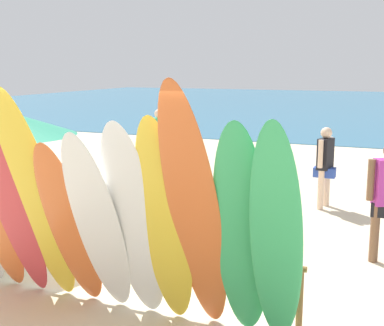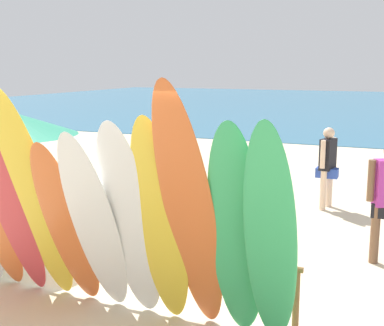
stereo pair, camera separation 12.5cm
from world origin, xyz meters
TOP-DOWN VIEW (x-y plane):
  - ground at (0.00, 14.00)m, footprint 60.00×60.00m
  - ocean_water at (0.00, 32.96)m, footprint 60.00×40.00m
  - surfboard_rack at (0.00, 0.00)m, footprint 4.09×0.07m
  - surfboard_red_2 at (-1.10, -0.68)m, footprint 0.52×0.99m
  - surfboard_yellow_3 at (-0.73, -0.70)m, footprint 0.61×1.09m
  - surfboard_orange_4 at (-0.39, -0.62)m, footprint 0.56×0.91m
  - surfboard_white_5 at (-0.00, -0.66)m, footprint 0.57×0.98m
  - surfboard_white_6 at (0.40, -0.61)m, footprint 0.61×0.87m
  - surfboard_yellow_7 at (0.74, -0.61)m, footprint 0.56×0.86m
  - surfboard_orange_8 at (1.09, -0.69)m, footprint 0.57×1.13m
  - surfboard_green_9 at (1.53, -0.60)m, footprint 0.61×0.92m
  - surfboard_green_10 at (1.89, -0.73)m, footprint 0.57×1.07m
  - beachgoer_near_rack at (1.48, 4.91)m, footprint 0.41×0.58m
  - beachgoer_midbeach at (-2.85, 6.57)m, footprint 0.62×0.26m
  - beachgoer_strolling at (-3.46, 1.86)m, footprint 0.66×0.28m
  - beach_chair_blue at (-3.88, 3.13)m, footprint 0.57×0.78m
  - beach_umbrella at (-2.84, 1.15)m, footprint 2.24×2.24m

SIDE VIEW (x-z plane):
  - ground at x=0.00m, z-range 0.00..0.00m
  - ocean_water at x=0.00m, z-range 0.00..0.02m
  - beach_chair_blue at x=-3.88m, z-range 0.02..0.82m
  - surfboard_rack at x=0.00m, z-range 0.22..0.91m
  - beachgoer_near_rack at x=1.48m, z-range 0.12..1.68m
  - beachgoer_midbeach at x=-2.85m, z-range 0.12..1.77m
  - surfboard_orange_4 at x=-0.39m, z-range 0.00..1.99m
  - beachgoer_strolling at x=-3.46m, z-range 0.13..1.88m
  - surfboard_white_5 at x=0.00m, z-range 0.00..2.12m
  - surfboard_white_6 at x=0.40m, z-range 0.00..2.23m
  - surfboard_green_9 at x=1.53m, z-range 0.00..2.28m
  - surfboard_yellow_7 at x=0.74m, z-range 0.00..2.29m
  - surfboard_green_10 at x=1.89m, z-range 0.00..2.32m
  - surfboard_red_2 at x=-1.10m, z-range 0.00..2.33m
  - surfboard_yellow_3 at x=-0.73m, z-range 0.00..2.53m
  - surfboard_orange_8 at x=1.09m, z-range 0.00..2.63m
  - beach_umbrella at x=-2.84m, z-range 0.82..2.86m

